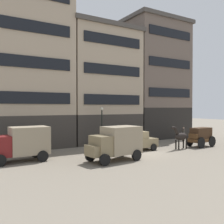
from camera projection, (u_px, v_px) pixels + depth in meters
name	position (u px, v px, depth m)	size (l,w,h in m)	color
ground_plane	(146.00, 153.00, 22.81)	(120.00, 120.00, 0.00)	slate
building_far_left	(24.00, 63.00, 25.87)	(9.60, 5.93, 17.07)	#38332D
building_center_left	(101.00, 84.00, 30.53)	(8.99, 5.93, 13.64)	#38332D
building_center_right	(156.00, 79.00, 34.94)	(8.81, 5.93, 15.97)	black
cargo_wagon	(201.00, 136.00, 26.50)	(2.98, 1.66, 1.98)	brown
draft_horse	(180.00, 136.00, 24.97)	(2.35, 0.69, 2.30)	black
delivery_truck_near	(115.00, 142.00, 19.59)	(4.49, 2.49, 2.62)	#7A6B4C
delivery_truck_far	(21.00, 143.00, 19.30)	(4.38, 2.20, 2.62)	maroon
sedan_dark	(138.00, 141.00, 24.15)	(3.72, 1.89, 1.83)	#7A6B4C
pedestrian_officer	(183.00, 133.00, 31.06)	(0.49, 0.49, 1.79)	#38332D
streetlamp_curbside	(102.00, 121.00, 26.47)	(0.32, 0.32, 4.12)	black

